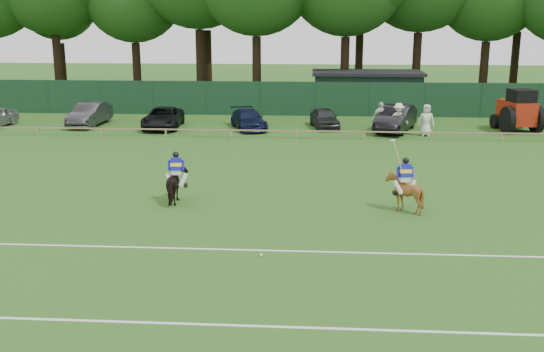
# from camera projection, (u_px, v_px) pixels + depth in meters

# --- Properties ---
(ground) EXTENTS (160.00, 160.00, 0.00)m
(ground) POSITION_uv_depth(u_px,v_px,m) (251.00, 239.00, 20.82)
(ground) COLOR #1E4C14
(ground) RESTS_ON ground
(horse_dark) EXTENTS (0.96, 1.77, 1.43)m
(horse_dark) POSITION_uv_depth(u_px,v_px,m) (177.00, 185.00, 24.81)
(horse_dark) COLOR black
(horse_dark) RESTS_ON ground
(horse_chestnut) EXTENTS (1.35, 1.48, 1.45)m
(horse_chestnut) POSITION_uv_depth(u_px,v_px,m) (404.00, 192.00, 23.68)
(horse_chestnut) COLOR brown
(horse_chestnut) RESTS_ON ground
(sedan_grey) EXTENTS (1.79, 4.68, 1.52)m
(sedan_grey) POSITION_uv_depth(u_px,v_px,m) (90.00, 114.00, 42.49)
(sedan_grey) COLOR #2B2B2D
(sedan_grey) RESTS_ON ground
(suv_black) EXTENTS (2.54, 5.00, 1.35)m
(suv_black) POSITION_uv_depth(u_px,v_px,m) (163.00, 118.00, 41.50)
(suv_black) COLOR black
(suv_black) RESTS_ON ground
(sedan_navy) EXTENTS (3.05, 4.66, 1.25)m
(sedan_navy) POSITION_uv_depth(u_px,v_px,m) (249.00, 119.00, 41.17)
(sedan_navy) COLOR #111635
(sedan_navy) RESTS_ON ground
(hatch_grey) EXTENTS (2.18, 4.03, 1.30)m
(hatch_grey) POSITION_uv_depth(u_px,v_px,m) (324.00, 118.00, 41.67)
(hatch_grey) COLOR #2C2C2E
(hatch_grey) RESTS_ON ground
(estate_black) EXTENTS (3.35, 5.30, 1.65)m
(estate_black) POSITION_uv_depth(u_px,v_px,m) (396.00, 118.00, 40.32)
(estate_black) COLOR black
(estate_black) RESTS_ON ground
(spectator_left) EXTENTS (1.37, 0.95, 1.94)m
(spectator_left) POSITION_uv_depth(u_px,v_px,m) (398.00, 119.00, 39.24)
(spectator_left) COLOR silver
(spectator_left) RESTS_ON ground
(spectator_mid) EXTENTS (1.20, 0.95, 1.90)m
(spectator_mid) POSITION_uv_depth(u_px,v_px,m) (380.00, 117.00, 40.02)
(spectator_mid) COLOR silver
(spectator_mid) RESTS_ON ground
(spectator_right) EXTENTS (0.98, 0.68, 1.93)m
(spectator_right) POSITION_uv_depth(u_px,v_px,m) (426.00, 120.00, 38.73)
(spectator_right) COLOR silver
(spectator_right) RESTS_ON ground
(rider_dark) EXTENTS (0.93, 0.42, 1.41)m
(rider_dark) POSITION_uv_depth(u_px,v_px,m) (176.00, 168.00, 24.63)
(rider_dark) COLOR silver
(rider_dark) RESTS_ON ground
(rider_chestnut) EXTENTS (0.95, 0.54, 2.05)m
(rider_chestnut) POSITION_uv_depth(u_px,v_px,m) (405.00, 175.00, 23.50)
(rider_chestnut) COLOR silver
(rider_chestnut) RESTS_ON ground
(polo_ball) EXTENTS (0.09, 0.09, 0.09)m
(polo_ball) POSITION_uv_depth(u_px,v_px,m) (261.00, 255.00, 19.32)
(polo_ball) COLOR silver
(polo_ball) RESTS_ON ground
(pitch_lines) EXTENTS (60.00, 5.10, 0.01)m
(pitch_lines) POSITION_uv_depth(u_px,v_px,m) (238.00, 282.00, 17.43)
(pitch_lines) COLOR silver
(pitch_lines) RESTS_ON ground
(pitch_rail) EXTENTS (62.10, 0.10, 0.50)m
(pitch_rail) POSITION_uv_depth(u_px,v_px,m) (281.00, 131.00, 38.13)
(pitch_rail) COLOR #997F5B
(pitch_rail) RESTS_ON ground
(perimeter_fence) EXTENTS (92.08, 0.08, 2.50)m
(perimeter_fence) POSITION_uv_depth(u_px,v_px,m) (287.00, 99.00, 46.64)
(perimeter_fence) COLOR #14351E
(perimeter_fence) RESTS_ON ground
(utility_shed) EXTENTS (8.40, 4.40, 3.04)m
(utility_shed) POSITION_uv_depth(u_px,v_px,m) (367.00, 91.00, 49.08)
(utility_shed) COLOR #14331E
(utility_shed) RESTS_ON ground
(tree_row) EXTENTS (96.00, 12.00, 21.00)m
(tree_row) POSITION_uv_depth(u_px,v_px,m) (315.00, 102.00, 54.56)
(tree_row) COLOR #26561C
(tree_row) RESTS_ON ground
(tractor) EXTENTS (2.68, 3.54, 2.70)m
(tractor) POSITION_uv_depth(u_px,v_px,m) (518.00, 111.00, 40.17)
(tractor) COLOR maroon
(tractor) RESTS_ON ground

